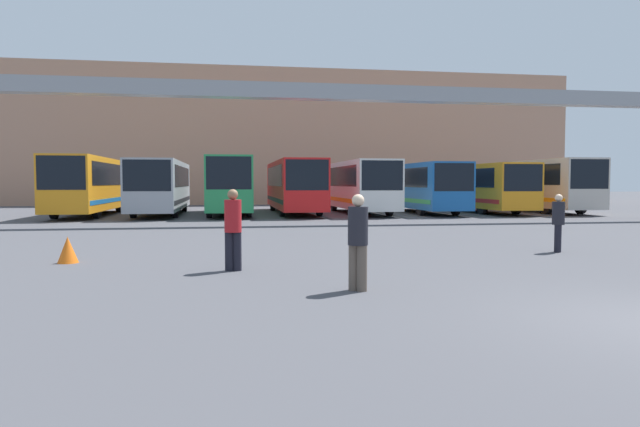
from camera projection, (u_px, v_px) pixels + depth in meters
name	position (u px, v px, depth m)	size (l,w,h in m)	color
building_backdrop	(291.00, 141.00, 54.65)	(49.71, 12.00, 11.70)	tan
overhead_gantry	(358.00, 105.00, 26.50)	(36.32, 0.80, 6.40)	gray
bus_slot_0	(89.00, 183.00, 32.75)	(2.46, 11.17, 3.29)	orange
bus_slot_1	(161.00, 184.00, 33.81)	(2.53, 12.03, 3.12)	#999EA5
bus_slot_2	(229.00, 182.00, 33.53)	(2.48, 10.20, 3.30)	#268C4C
bus_slot_3	(294.00, 184.00, 35.13)	(2.46, 12.16, 3.18)	red
bus_slot_4	(360.00, 184.00, 34.96)	(2.45, 10.53, 3.15)	silver
bus_slot_5	(421.00, 185.00, 35.59)	(2.46, 10.51, 3.03)	#1959A5
bus_slot_6	(475.00, 185.00, 37.19)	(2.49, 12.49, 3.00)	orange
bus_slot_7	(537.00, 182.00, 37.08)	(2.56, 10.99, 3.29)	beige
pedestrian_near_center	(233.00, 228.00, 12.23)	(0.37, 0.37, 1.76)	black
pedestrian_mid_right	(358.00, 240.00, 9.96)	(0.35, 0.35, 1.70)	brown
pedestrian_near_left	(558.00, 221.00, 15.51)	(0.33, 0.33, 1.58)	black
traffic_cone	(68.00, 250.00, 13.45)	(0.48, 0.48, 0.62)	orange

